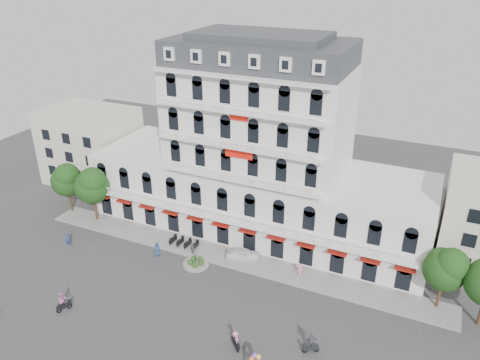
% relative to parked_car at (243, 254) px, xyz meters
% --- Properties ---
extents(ground, '(120.00, 120.00, 0.00)m').
position_rel_parked_car_xyz_m(ground, '(-1.65, -9.50, -0.71)').
color(ground, '#38383A').
rests_on(ground, ground).
extents(sidewalk, '(53.00, 4.00, 0.16)m').
position_rel_parked_car_xyz_m(sidewalk, '(-1.65, -0.50, -0.63)').
color(sidewalk, gray).
rests_on(sidewalk, ground).
extents(main_building, '(45.00, 15.00, 25.80)m').
position_rel_parked_car_xyz_m(main_building, '(-1.65, 8.50, 9.25)').
color(main_building, silver).
rests_on(main_building, ground).
extents(flank_building_west, '(14.00, 10.00, 12.00)m').
position_rel_parked_car_xyz_m(flank_building_west, '(-31.65, 10.50, 5.29)').
color(flank_building_west, beige).
rests_on(flank_building_west, ground).
extents(traffic_island, '(3.20, 3.20, 1.60)m').
position_rel_parked_car_xyz_m(traffic_island, '(-4.65, -3.50, -0.45)').
color(traffic_island, gray).
rests_on(traffic_island, ground).
extents(parked_scooter_row, '(4.40, 1.80, 1.10)m').
position_rel_parked_car_xyz_m(parked_scooter_row, '(-8.00, -0.70, -0.71)').
color(parked_scooter_row, black).
rests_on(parked_scooter_row, ground).
extents(tree_west_outer, '(4.50, 4.48, 7.76)m').
position_rel_parked_car_xyz_m(tree_west_outer, '(-27.60, 0.48, 4.64)').
color(tree_west_outer, '#382314').
rests_on(tree_west_outer, ground).
extents(tree_west_inner, '(4.76, 4.76, 8.25)m').
position_rel_parked_car_xyz_m(tree_west_inner, '(-22.60, -0.02, 4.98)').
color(tree_west_inner, '#382314').
rests_on(tree_west_inner, ground).
extents(tree_east_inner, '(4.40, 4.37, 7.57)m').
position_rel_parked_car_xyz_m(tree_east_inner, '(22.40, 0.48, 4.51)').
color(tree_east_inner, '#382314').
rests_on(tree_east_inner, ground).
extents(parked_car, '(4.48, 3.00, 1.42)m').
position_rel_parked_car_xyz_m(parked_car, '(0.00, 0.00, 0.00)').
color(parked_car, white).
rests_on(parked_car, ground).
extents(rider_southwest, '(1.04, 1.57, 2.34)m').
position_rel_parked_car_xyz_m(rider_southwest, '(-13.35, -16.31, 0.50)').
color(rider_southwest, black).
rests_on(rider_southwest, ground).
extents(rider_northeast, '(1.52, 1.07, 2.37)m').
position_rel_parked_car_xyz_m(rider_northeast, '(11.97, -11.12, 0.49)').
color(rider_northeast, '#222428').
rests_on(rider_northeast, ground).
extents(rider_center, '(1.30, 1.32, 1.98)m').
position_rel_parked_car_xyz_m(rider_center, '(5.27, -13.54, 0.32)').
color(rider_center, black).
rests_on(rider_center, ground).
extents(pedestrian_left, '(1.06, 0.89, 1.84)m').
position_rel_parked_car_xyz_m(pedestrian_left, '(-10.02, -3.75, 0.21)').
color(pedestrian_left, navy).
rests_on(pedestrian_left, ground).
extents(pedestrian_mid, '(1.02, 0.87, 1.64)m').
position_rel_parked_car_xyz_m(pedestrian_mid, '(-5.98, -1.89, 0.11)').
color(pedestrian_mid, slate).
rests_on(pedestrian_mid, ground).
extents(pedestrian_right, '(1.17, 1.14, 1.61)m').
position_rel_parked_car_xyz_m(pedestrian_right, '(7.39, -0.44, 0.10)').
color(pedestrian_right, pink).
rests_on(pedestrian_right, ground).
extents(pedestrian_far, '(0.79, 0.77, 1.83)m').
position_rel_parked_car_xyz_m(pedestrian_far, '(-21.65, -6.67, 0.21)').
color(pedestrian_far, navy).
rests_on(pedestrian_far, ground).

